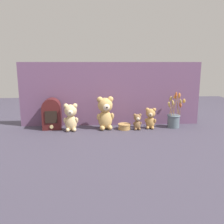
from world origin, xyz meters
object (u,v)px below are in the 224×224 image
(teddy_bear_small, at_px, (151,118))
(vintage_radio, at_px, (52,113))
(teddy_bear_medium, at_px, (71,117))
(teddy_bear_tiny, at_px, (137,121))
(teddy_bear_large, at_px, (105,112))
(decorative_tin_tall, at_px, (124,126))
(flower_vase, at_px, (174,118))

(teddy_bear_small, relative_size, vintage_radio, 0.69)
(teddy_bear_medium, bearing_deg, teddy_bear_tiny, -0.23)
(vintage_radio, bearing_deg, teddy_bear_medium, -24.47)
(teddy_bear_tiny, height_order, vintage_radio, vintage_radio)
(teddy_bear_medium, relative_size, vintage_radio, 0.88)
(teddy_bear_medium, bearing_deg, teddy_bear_large, 6.47)
(teddy_bear_small, height_order, decorative_tin_tall, teddy_bear_small)
(teddy_bear_tiny, bearing_deg, vintage_radio, 173.79)
(decorative_tin_tall, bearing_deg, teddy_bear_tiny, -9.72)
(decorative_tin_tall, bearing_deg, teddy_bear_large, 174.22)
(teddy_bear_tiny, distance_m, vintage_radio, 0.75)
(teddy_bear_medium, relative_size, teddy_bear_small, 1.27)
(teddy_bear_tiny, bearing_deg, teddy_bear_large, 172.63)
(flower_vase, relative_size, decorative_tin_tall, 2.85)
(teddy_bear_small, relative_size, decorative_tin_tall, 1.67)
(teddy_bear_large, height_order, teddy_bear_medium, teddy_bear_large)
(vintage_radio, distance_m, decorative_tin_tall, 0.65)
(flower_vase, bearing_deg, decorative_tin_tall, -175.25)
(teddy_bear_large, relative_size, flower_vase, 0.91)
(teddy_bear_medium, height_order, teddy_bear_small, teddy_bear_medium)
(vintage_radio, xyz_separation_m, decorative_tin_tall, (0.63, -0.06, -0.11))
(teddy_bear_large, bearing_deg, teddy_bear_small, -0.72)
(vintage_radio, bearing_deg, teddy_bear_tiny, -6.21)
(teddy_bear_large, height_order, teddy_bear_small, teddy_bear_large)
(teddy_bear_small, bearing_deg, teddy_bear_large, 179.28)
(teddy_bear_medium, relative_size, decorative_tin_tall, 2.12)
(decorative_tin_tall, bearing_deg, vintage_radio, 174.41)
(teddy_bear_small, height_order, teddy_bear_tiny, teddy_bear_small)
(teddy_bear_large, distance_m, decorative_tin_tall, 0.21)
(flower_vase, bearing_deg, vintage_radio, 178.70)
(teddy_bear_large, distance_m, teddy_bear_medium, 0.30)
(flower_vase, bearing_deg, teddy_bear_medium, -176.60)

